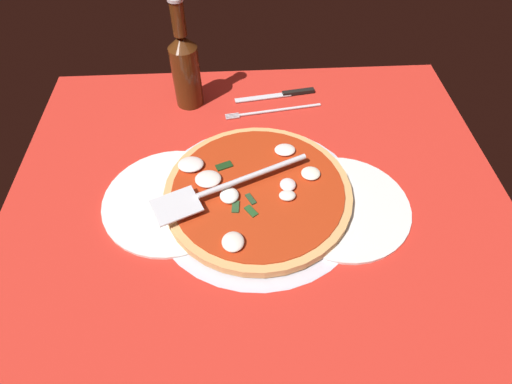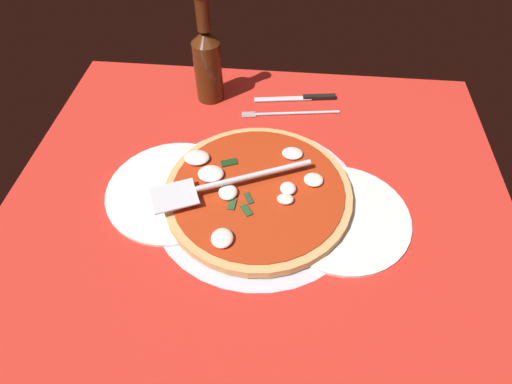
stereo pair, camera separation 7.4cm
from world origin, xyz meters
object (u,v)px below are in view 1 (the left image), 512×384
Objects in this scene: dinner_plate_left at (172,200)px; place_setting_far at (278,104)px; pizza at (255,192)px; dinner_plate_right at (343,207)px; pizza_server at (224,187)px; beer_bottle at (185,68)px.

place_setting_far is at bearing 51.33° from dinner_plate_left.
place_setting_far is at bearing 76.31° from pizza.
pizza_server reaches higher than dinner_plate_right.
pizza is at bearing 67.85° from place_setting_far.
pizza is 28.21cm from place_setting_far.
pizza is at bearing 164.56° from pizza_server.
place_setting_far is 21.78cm from beer_bottle.
dinner_plate_left is 0.74× the size of pizza.
pizza is at bearing -65.62° from beer_bottle.
pizza is (15.13, -0.13, 1.53)cm from dinner_plate_left.
dinner_plate_left is at bearing 42.87° from place_setting_far.
pizza_server is at bearing -5.43° from dinner_plate_left.
dinner_plate_right is 21.52cm from pizza_server.
dinner_plate_left is 1.03× the size of beer_bottle.
pizza_server reaches higher than dinner_plate_left.
beer_bottle is (-7.65, 29.69, 4.75)cm from pizza_server.
dinner_plate_left is 1.04× the size of dinner_plate_right.
beer_bottle is at bearing 131.86° from dinner_plate_right.
dinner_plate_left is 30.17cm from beer_bottle.
place_setting_far is at bearing -136.99° from pizza_server.
beer_bottle is (-19.76, 1.54, 9.03)cm from place_setting_far.
pizza_server is at bearing -75.55° from beer_bottle.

